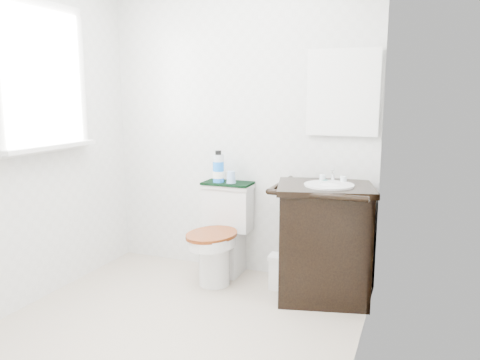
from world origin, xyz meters
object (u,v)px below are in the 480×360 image
Objects in this scene: vanity at (324,239)px; mouthwash_bottle at (218,168)px; toilet at (222,238)px; cup at (231,177)px; trash_bin at (281,271)px.

vanity is 1.00m from mouthwash_bottle.
toilet is 0.48m from cup.
vanity is (0.82, -0.07, 0.11)m from toilet.
vanity is 3.65× the size of mouthwash_bottle.
cup reaches higher than trash_bin.
trash_bin is 0.94m from mouthwash_bottle.
trash_bin is (0.50, -0.05, -0.19)m from toilet.
vanity is 9.89× the size of cup.
mouthwash_bottle is (-0.07, 0.09, 0.54)m from toilet.
cup is at bearing 163.07° from trash_bin.
trash_bin is (-0.32, 0.02, -0.30)m from vanity.
mouthwash_bottle is 2.71× the size of cup.
toilet is 2.82× the size of trash_bin.
cup is at bearing 67.13° from toilet.
vanity is at bearing -3.98° from trash_bin.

